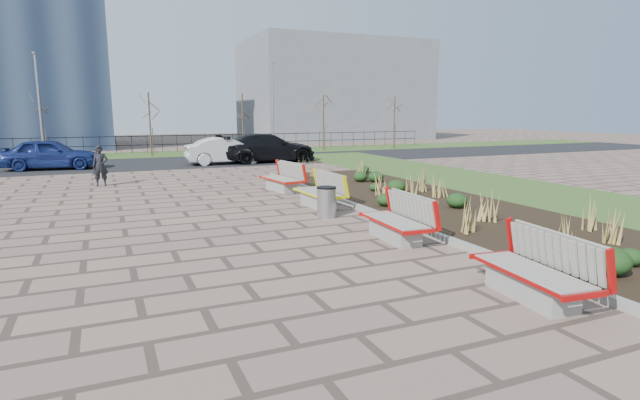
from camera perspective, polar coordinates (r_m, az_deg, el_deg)
name	(u,v)px	position (r m, az deg, el deg)	size (l,w,h in m)	color
ground	(309,292)	(8.06, -1.29, -10.51)	(120.00, 120.00, 0.00)	#7B6254
planting_bed	(439,206)	(15.31, 13.44, -0.70)	(4.50, 18.00, 0.10)	black
planting_curb	(371,212)	(14.04, 5.81, -1.32)	(0.16, 18.00, 0.15)	gray
grass_verge_near	(555,197)	(18.53, 25.27, 0.36)	(5.00, 38.00, 0.04)	#33511E
grass_verge_far	(150,155)	(35.22, -18.88, 4.93)	(80.00, 5.00, 0.04)	#33511E
road	(160,163)	(29.27, -17.87, 4.03)	(80.00, 7.00, 0.02)	black
bench_a	(532,268)	(8.28, 23.04, -7.12)	(0.90, 2.10, 1.00)	#AE0C0B
bench_b	(395,218)	(11.20, 8.55, -2.07)	(0.90, 2.10, 1.00)	red
bench_c	(318,190)	(14.98, -0.24, 1.10)	(0.90, 2.10, 1.00)	#F2EC0C
bench_d	(281,177)	(18.09, -4.46, 2.62)	(0.90, 2.10, 1.00)	red
litter_bin	(326,202)	(13.50, 0.74, -0.28)	(0.51, 0.51, 0.82)	#B2B2B7
pedestrian	(100,166)	(20.95, -23.81, 3.58)	(0.57, 0.37, 1.56)	black
car_blue	(50,154)	(28.07, -28.47, 4.64)	(1.79, 4.44, 1.51)	navy
car_silver	(226,151)	(27.80, -10.64, 5.57)	(1.53, 4.38, 1.44)	#B5B8BE
car_black	(268,148)	(28.58, -6.01, 5.96)	(2.25, 5.52, 1.60)	black
tree_b	(42,126)	(33.65, -29.16, 7.44)	(1.40, 1.40, 4.00)	#4C3D2D
tree_c	(150,124)	(33.62, -18.85, 8.17)	(1.40, 1.40, 4.00)	#4C3D2D
tree_d	(243,124)	(34.65, -8.82, 8.62)	(1.40, 1.40, 4.00)	#4C3D2D
tree_e	(323,123)	(36.64, 0.39, 8.81)	(1.40, 1.40, 4.00)	#4C3D2D
tree_f	(394,122)	(39.46, 8.48, 8.79)	(1.40, 1.40, 4.00)	#4C3D2D
lamp_west	(40,108)	(33.14, -29.39, 9.14)	(0.24, 0.60, 6.00)	gray
lamp_east	(273,109)	(34.73, -5.41, 10.35)	(0.24, 0.60, 6.00)	gray
railing_fence	(147,144)	(36.67, -19.14, 6.07)	(44.00, 0.10, 1.20)	black
building_grey	(333,91)	(54.10, 1.51, 12.34)	(18.00, 12.00, 10.00)	slate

